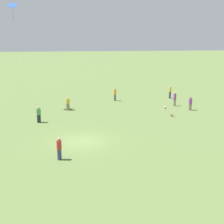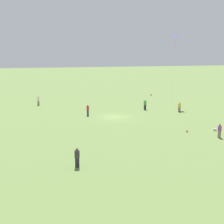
# 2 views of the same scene
# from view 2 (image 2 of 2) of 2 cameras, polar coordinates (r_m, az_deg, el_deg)

# --- Properties ---
(ground_plane) EXTENTS (240.00, 240.00, 0.00)m
(ground_plane) POSITION_cam_2_polar(r_m,az_deg,el_deg) (47.69, 0.37, -0.94)
(ground_plane) COLOR olive
(person_1) EXTENTS (0.48, 0.48, 1.66)m
(person_1) POSITION_cam_2_polar(r_m,az_deg,el_deg) (58.79, -13.32, 1.99)
(person_1) COLOR #847056
(person_1) RESTS_ON ground_plane
(person_3) EXTENTS (0.64, 0.64, 1.79)m
(person_3) POSITION_cam_2_polar(r_m,az_deg,el_deg) (28.17, -6.40, -8.30)
(person_3) COLOR #232328
(person_3) RESTS_ON ground_plane
(person_4) EXTENTS (0.61, 0.61, 1.77)m
(person_4) POSITION_cam_2_polar(r_m,az_deg,el_deg) (53.50, 6.06, 1.35)
(person_4) COLOR #232328
(person_4) RESTS_ON ground_plane
(person_7) EXTENTS (0.60, 0.60, 1.67)m
(person_7) POSITION_cam_2_polar(r_m,az_deg,el_deg) (38.96, 19.07, -3.29)
(person_7) COLOR #847056
(person_7) RESTS_ON ground_plane
(person_8) EXTENTS (0.50, 0.50, 1.66)m
(person_8) POSITION_cam_2_polar(r_m,az_deg,el_deg) (52.63, 12.23, 0.90)
(person_8) COLOR #847056
(person_8) RESTS_ON ground_plane
(person_10) EXTENTS (0.53, 0.53, 1.78)m
(person_10) POSITION_cam_2_polar(r_m,az_deg,el_deg) (48.63, -4.45, 0.35)
(person_10) COLOR #333D5B
(person_10) RESTS_ON ground_plane
(kite_3) EXTENTS (1.08, 0.98, 12.58)m
(kite_3) POSITION_cam_2_polar(r_m,az_deg,el_deg) (57.70, 11.41, 12.90)
(kite_3) COLOR blue
(kite_3) RESTS_ON ground_plane
(picnic_bag_0) EXTENTS (0.37, 0.28, 0.28)m
(picnic_bag_0) POSITION_cam_2_polar(r_m,az_deg,el_deg) (40.50, 13.55, -3.38)
(picnic_bag_0) COLOR #A58459
(picnic_bag_0) RESTS_ON ground_plane
(picnic_bag_1) EXTENTS (0.38, 0.45, 0.27)m
(picnic_bag_1) POSITION_cam_2_polar(r_m,az_deg,el_deg) (42.09, 18.30, -3.09)
(picnic_bag_1) COLOR beige
(picnic_bag_1) RESTS_ON ground_plane
(picnic_bag_2) EXTENTS (0.29, 0.35, 0.30)m
(picnic_bag_2) POSITION_cam_2_polar(r_m,az_deg,el_deg) (69.50, 7.13, 3.14)
(picnic_bag_2) COLOR #A58459
(picnic_bag_2) RESTS_ON ground_plane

